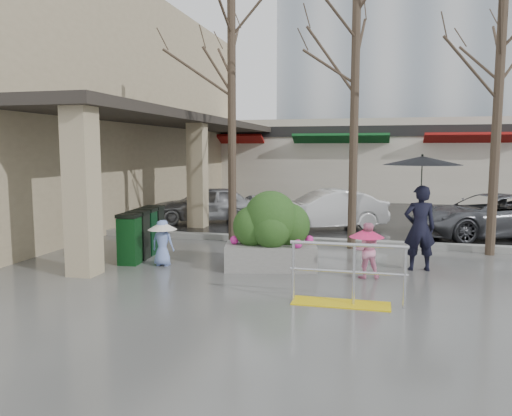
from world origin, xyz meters
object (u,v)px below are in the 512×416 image
at_px(tree_west, 232,52).
at_px(news_boxes, 142,233).
at_px(woman, 421,196).
at_px(child_pink, 366,246).
at_px(child_blue, 162,237).
at_px(tree_midwest, 356,39).
at_px(car_c, 489,216).
at_px(planter, 271,232).
at_px(handrail, 345,282).
at_px(tree_mideast, 501,48).
at_px(car_a, 206,204).
at_px(car_b, 326,210).

distance_m(tree_west, news_boxes, 5.28).
height_order(tree_west, woman, tree_west).
bearing_deg(child_pink, child_blue, -11.73).
relative_size(tree_midwest, child_blue, 6.84).
bearing_deg(car_c, child_blue, -75.99).
xyz_separation_m(child_blue, planter, (2.36, 0.32, 0.17)).
relative_size(child_pink, child_blue, 1.08).
xyz_separation_m(tree_midwest, news_boxes, (-4.75, -2.24, -4.67)).
xyz_separation_m(handrail, planter, (-1.71, 2.16, 0.42)).
bearing_deg(child_blue, car_c, -142.68).
bearing_deg(news_boxes, planter, -12.89).
bearing_deg(tree_west, tree_mideast, 0.00).
relative_size(woman, car_c, 0.54).
bearing_deg(woman, car_a, -49.68).
bearing_deg(planter, child_blue, -172.25).
bearing_deg(handrail, child_blue, 155.68).
distance_m(news_boxes, car_a, 5.83).
xyz_separation_m(handrail, car_c, (3.61, 7.45, 0.25)).
xyz_separation_m(news_boxes, car_c, (8.52, 4.89, 0.07)).
xyz_separation_m(child_blue, car_b, (2.93, 5.90, 0.00)).
bearing_deg(car_c, tree_mideast, -32.13).
distance_m(tree_west, car_c, 8.68).
bearing_deg(car_b, child_pink, -14.17).
relative_size(car_a, car_c, 0.82).
xyz_separation_m(tree_mideast, planter, (-4.85, -2.64, -4.06)).
relative_size(tree_mideast, child_pink, 5.86).
height_order(woman, planter, woman).
bearing_deg(handrail, tree_midwest, 91.91).
bearing_deg(car_a, child_pink, 17.21).
height_order(woman, child_pink, woman).
bearing_deg(tree_mideast, child_pink, -133.84).
bearing_deg(tree_midwest, news_boxes, -154.76).
relative_size(tree_west, news_boxes, 3.31).
distance_m(tree_mideast, child_pink, 5.89).
relative_size(tree_midwest, news_boxes, 3.41).
relative_size(woman, planter, 1.18).
height_order(tree_midwest, car_b, tree_midwest).
distance_m(tree_west, child_pink, 6.47).
bearing_deg(child_blue, car_a, -77.29).
relative_size(woman, child_blue, 2.39).
height_order(tree_midwest, child_blue, tree_midwest).
distance_m(tree_midwest, news_boxes, 7.03).
bearing_deg(news_boxes, woman, -4.06).
height_order(child_blue, car_b, car_b).
xyz_separation_m(handrail, news_boxes, (-4.92, 2.56, 0.19)).
distance_m(handrail, news_boxes, 5.54).
xyz_separation_m(handrail, car_a, (-5.41, 8.37, 0.25)).
bearing_deg(child_blue, tree_west, -102.32).
xyz_separation_m(child_pink, car_c, (3.32, 5.62, -0.01)).
xyz_separation_m(tree_west, car_c, (6.97, 2.65, -4.45)).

